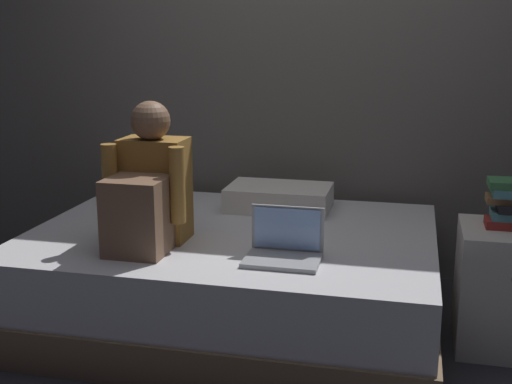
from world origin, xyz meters
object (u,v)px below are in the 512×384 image
Objects in this scene: person_sitting at (148,191)px; pillow at (279,197)px; nightstand at (506,288)px; bed at (233,276)px; laptop at (284,247)px.

person_sitting reaches higher than pillow.
person_sitting reaches higher than nightstand.
pillow is at bearing 72.39° from bed.
person_sitting is (-1.61, -0.32, 0.44)m from nightstand.
bed is 1.30m from nightstand.
person_sitting is at bearing -135.66° from bed.
laptop is (0.33, -0.37, 0.30)m from bed.
pillow is at bearing 102.96° from laptop.
nightstand is 1.78× the size of laptop.
laptop is at bearing -5.82° from person_sitting.
laptop reaches higher than nightstand.
bed is 3.05× the size of person_sitting.
bed is 3.57× the size of pillow.
bed is 0.58m from laptop.
nightstand is 1.02× the size of pillow.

